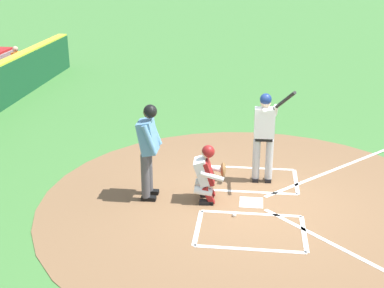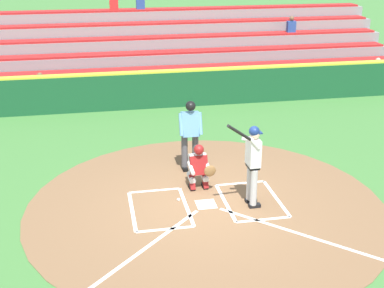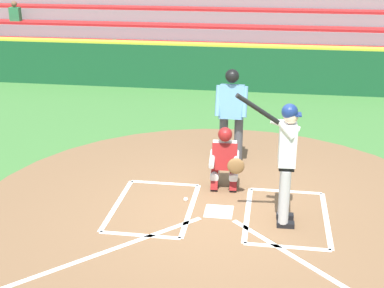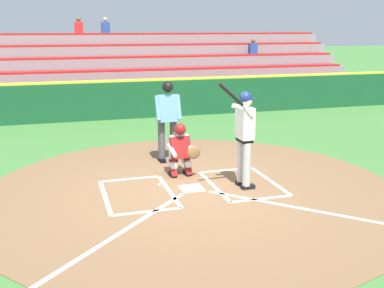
% 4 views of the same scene
% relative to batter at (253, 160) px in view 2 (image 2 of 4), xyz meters
% --- Properties ---
extents(ground_plane, '(120.00, 120.00, 0.00)m').
position_rel_batter_xyz_m(ground_plane, '(0.98, -0.21, -1.10)').
color(ground_plane, '#427A38').
extents(dirt_circle, '(8.00, 8.00, 0.01)m').
position_rel_batter_xyz_m(dirt_circle, '(0.98, -0.21, -1.09)').
color(dirt_circle, brown).
rests_on(dirt_circle, ground).
extents(home_plate_and_chalk, '(7.93, 4.91, 0.01)m').
position_rel_batter_xyz_m(home_plate_and_chalk, '(0.98, 0.67, -1.08)').
color(home_plate_and_chalk, white).
rests_on(home_plate_and_chalk, dirt_circle).
extents(batter, '(0.92, 0.73, 2.13)m').
position_rel_batter_xyz_m(batter, '(0.00, 0.00, 0.00)').
color(batter, '#BCBCBC').
rests_on(batter, ground).
extents(catcher, '(0.61, 0.60, 1.13)m').
position_rel_batter_xyz_m(catcher, '(0.97, -1.05, -0.51)').
color(catcher, black).
rests_on(catcher, ground).
extents(plate_umpire, '(0.58, 0.41, 1.86)m').
position_rel_batter_xyz_m(plate_umpire, '(0.97, -2.16, -0.02)').
color(plate_umpire, '#4C4C51').
rests_on(plate_umpire, ground).
extents(baseball, '(0.07, 0.07, 0.07)m').
position_rel_batter_xyz_m(baseball, '(1.55, -0.51, -1.06)').
color(baseball, white).
rests_on(baseball, ground).
extents(backstop_wall, '(22.00, 0.36, 1.31)m').
position_rel_batter_xyz_m(backstop_wall, '(0.98, -7.71, -0.45)').
color(backstop_wall, '#19512D').
rests_on(backstop_wall, ground).
extents(bleacher_stand, '(20.00, 5.10, 3.45)m').
position_rel_batter_xyz_m(bleacher_stand, '(0.98, -11.54, -0.10)').
color(bleacher_stand, gray).
rests_on(bleacher_stand, ground).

